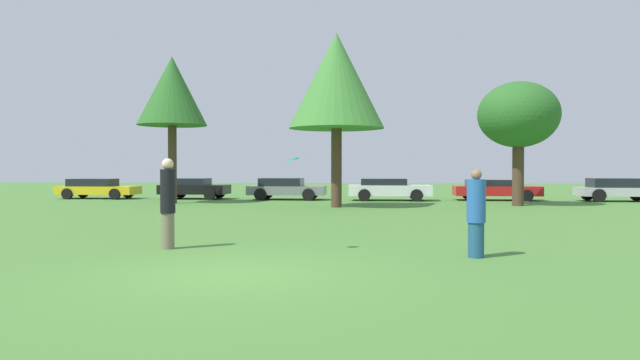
# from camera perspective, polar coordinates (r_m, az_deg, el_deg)

# --- Properties ---
(ground_plane) EXTENTS (120.00, 120.00, 0.00)m
(ground_plane) POSITION_cam_1_polar(r_m,az_deg,el_deg) (9.61, -9.10, -9.31)
(ground_plane) COLOR #477A33
(person_thrower) EXTENTS (0.32, 0.32, 1.97)m
(person_thrower) POSITION_cam_1_polar(r_m,az_deg,el_deg) (12.76, -15.01, -2.16)
(person_thrower) COLOR #726651
(person_thrower) RESTS_ON ground
(person_catcher) EXTENTS (0.36, 0.36, 1.73)m
(person_catcher) POSITION_cam_1_polar(r_m,az_deg,el_deg) (11.54, 15.38, -3.26)
(person_catcher) COLOR navy
(person_catcher) RESTS_ON ground
(frisbee) EXTENTS (0.24, 0.23, 0.09)m
(frisbee) POSITION_cam_1_polar(r_m,az_deg,el_deg) (11.82, -2.69, 2.10)
(frisbee) COLOR #19B2D8
(tree_0) EXTENTS (3.46, 3.46, 7.38)m
(tree_0) POSITION_cam_1_polar(r_m,az_deg,el_deg) (29.73, -14.61, 8.53)
(tree_0) COLOR #473323
(tree_0) RESTS_ON ground
(tree_1) EXTENTS (4.31, 4.31, 7.86)m
(tree_1) POSITION_cam_1_polar(r_m,az_deg,el_deg) (25.96, 1.66, 9.84)
(tree_1) COLOR #473323
(tree_1) RESTS_ON ground
(tree_2) EXTENTS (3.75, 3.75, 5.82)m
(tree_2) POSITION_cam_1_polar(r_m,az_deg,el_deg) (28.35, 19.27, 6.10)
(tree_2) COLOR #473323
(tree_2) RESTS_ON ground
(parked_car_yellow) EXTENTS (4.60, 2.01, 1.16)m
(parked_car_yellow) POSITION_cam_1_polar(r_m,az_deg,el_deg) (35.47, -21.47, -0.76)
(parked_car_yellow) COLOR gold
(parked_car_yellow) RESTS_ON ground
(parked_car_black) EXTENTS (3.87, 2.14, 1.19)m
(parked_car_black) POSITION_cam_1_polar(r_m,az_deg,el_deg) (33.53, -12.56, -0.76)
(parked_car_black) COLOR black
(parked_car_black) RESTS_ON ground
(parked_car_grey) EXTENTS (4.33, 2.20, 1.21)m
(parked_car_grey) POSITION_cam_1_polar(r_m,az_deg,el_deg) (31.97, -3.48, -0.82)
(parked_car_grey) COLOR slate
(parked_car_grey) RESTS_ON ground
(parked_car_white) EXTENTS (4.50, 2.08, 1.20)m
(parked_car_white) POSITION_cam_1_polar(r_m,az_deg,el_deg) (31.33, 6.91, -0.86)
(parked_car_white) COLOR silver
(parked_car_white) RESTS_ON ground
(parked_car_red) EXTENTS (4.63, 2.03, 1.14)m
(parked_car_red) POSITION_cam_1_polar(r_m,az_deg,el_deg) (32.69, 17.13, -0.88)
(parked_car_red) COLOR red
(parked_car_red) RESTS_ON ground
(parked_car_silver) EXTENTS (4.16, 1.92, 1.23)m
(parked_car_silver) POSITION_cam_1_polar(r_m,az_deg,el_deg) (34.05, 27.57, -0.81)
(parked_car_silver) COLOR #B2B2B7
(parked_car_silver) RESTS_ON ground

